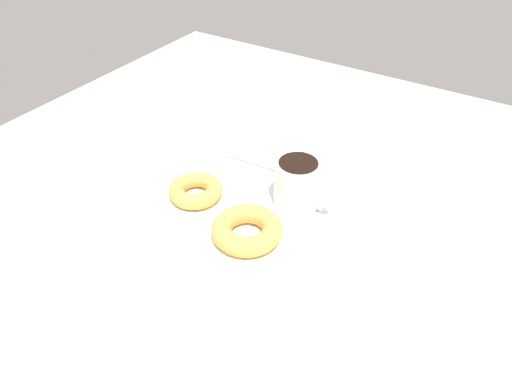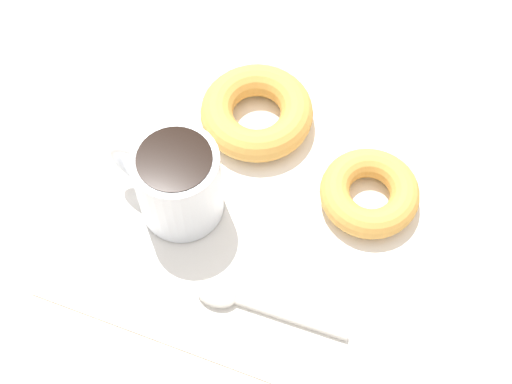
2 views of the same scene
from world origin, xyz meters
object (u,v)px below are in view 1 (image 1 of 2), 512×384
Objects in this scene: coffee_cup at (298,183)px; donut_far at (247,230)px; spoon at (272,167)px; donut_near_cup at (195,190)px.

donut_far is (11.49, -2.67, -2.73)cm from coffee_cup.
coffee_cup is at bearing 53.21° from spoon.
coffee_cup is 11.74cm from spoon.
spoon is at bearing -126.79° from coffee_cup.
donut_far is at bearing -13.10° from coffee_cup.
spoon is (-18.12, -6.18, -1.21)cm from donut_far.
coffee_cup reaches higher than spoon.
coffee_cup is at bearing 166.90° from donut_far.
donut_far reaches higher than donut_near_cup.
coffee_cup reaches higher than donut_near_cup.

